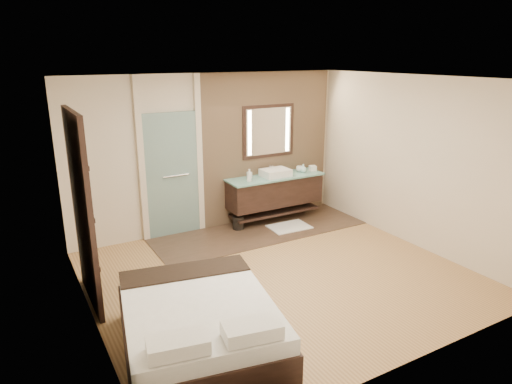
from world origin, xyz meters
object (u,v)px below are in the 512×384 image
bed (199,326)px  waste_bin (238,223)px  vanity (275,191)px  mirror_unit (269,131)px

bed → waste_bin: (1.95, 2.89, -0.18)m
bed → waste_bin: bed is taller
waste_bin → vanity: bearing=4.9°
vanity → waste_bin: (-0.80, -0.07, -0.46)m
vanity → bed: bearing=-132.9°
vanity → waste_bin: size_ratio=7.40×
bed → waste_bin: size_ratio=8.50×
vanity → mirror_unit: mirror_unit is taller
vanity → bed: (-2.75, -2.96, -0.28)m
bed → vanity: bearing=57.6°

